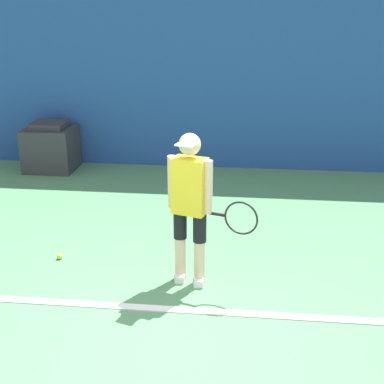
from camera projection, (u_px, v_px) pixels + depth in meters
ground_plane at (165, 346)px, 4.63m from camera, size 24.00×24.00×0.00m
back_wall at (212, 76)px, 9.04m from camera, size 24.00×0.10×3.19m
court_baseline at (174, 309)px, 5.16m from camera, size 21.60×0.10×0.01m
tennis_player at (191, 203)px, 5.39m from camera, size 0.93×0.38×1.61m
tennis_ball at (60, 256)px, 6.16m from camera, size 0.07×0.07×0.07m
covered_chair at (51, 147)px, 9.29m from camera, size 0.83×0.77×0.84m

